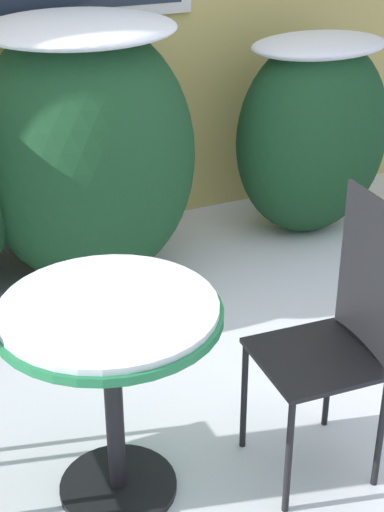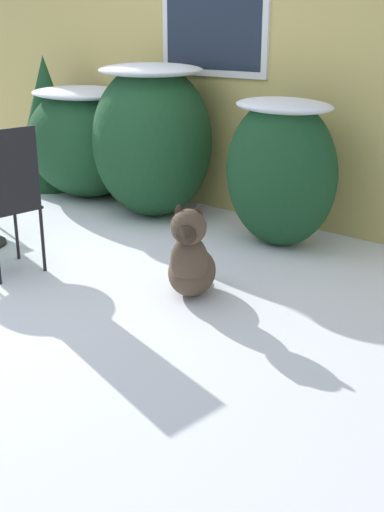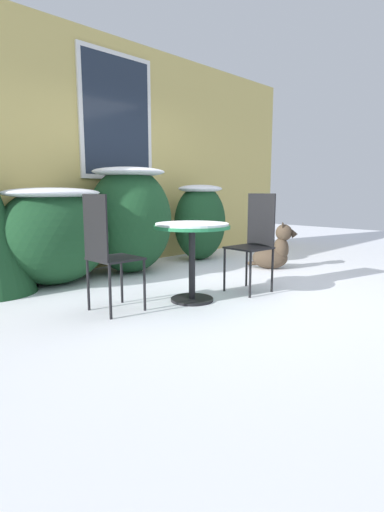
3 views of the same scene
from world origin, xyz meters
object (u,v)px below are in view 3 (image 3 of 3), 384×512
at_px(patio_chair_far_side, 254,239).
at_px(dog, 275,252).
at_px(patio_chair_near_table, 107,250).
at_px(patio_table, 192,239).

xyz_separation_m(patio_chair_far_side, dog, (1.20, 0.51, -0.32)).
distance_m(patio_chair_far_side, dog, 1.35).
distance_m(patio_chair_near_table, dog, 2.77).
height_order(patio_chair_far_side, dog, patio_chair_far_side).
height_order(patio_chair_near_table, dog, patio_chair_near_table).
relative_size(patio_chair_near_table, patio_chair_far_side, 1.00).
height_order(patio_table, patio_chair_far_side, patio_chair_far_side).
relative_size(patio_table, patio_chair_near_table, 0.73).
xyz_separation_m(patio_table, patio_chair_near_table, (-0.79, 0.26, -0.05)).
xyz_separation_m(patio_table, dog, (1.96, 0.32, -0.38)).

